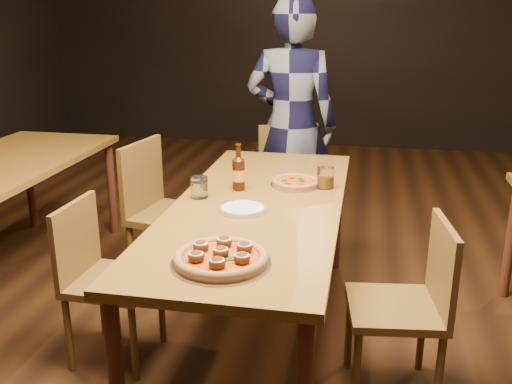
% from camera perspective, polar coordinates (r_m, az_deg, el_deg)
% --- Properties ---
extents(ground, '(9.00, 9.00, 0.00)m').
position_cam_1_polar(ground, '(3.08, 0.18, -14.37)').
color(ground, black).
extents(table_main, '(0.80, 2.00, 0.75)m').
position_cam_1_polar(table_main, '(2.78, 0.20, -2.47)').
color(table_main, brown).
rests_on(table_main, ground).
extents(chair_main_nw, '(0.40, 0.40, 0.82)m').
position_cam_1_polar(chair_main_nw, '(2.83, -14.05, -8.53)').
color(chair_main_nw, brown).
rests_on(chair_main_nw, ground).
extents(chair_main_sw, '(0.51, 0.51, 0.94)m').
position_cam_1_polar(chair_main_sw, '(3.46, -8.31, -2.20)').
color(chair_main_sw, brown).
rests_on(chair_main_sw, ground).
extents(chair_main_e, '(0.44, 0.44, 0.85)m').
position_cam_1_polar(chair_main_e, '(2.57, 13.71, -11.06)').
color(chair_main_e, brown).
rests_on(chair_main_e, ground).
extents(chair_end, '(0.56, 0.56, 0.91)m').
position_cam_1_polar(chair_end, '(3.93, 3.89, 0.26)').
color(chair_end, brown).
rests_on(chair_end, ground).
extents(pizza_meatball, '(0.37, 0.37, 0.07)m').
position_cam_1_polar(pizza_meatball, '(2.11, -3.53, -6.54)').
color(pizza_meatball, '#B7B7BF').
rests_on(pizza_meatball, table_main).
extents(pizza_margherita, '(0.27, 0.27, 0.04)m').
position_cam_1_polar(pizza_margherita, '(3.03, 4.00, 0.98)').
color(pizza_margherita, '#B7B7BF').
rests_on(pizza_margherita, table_main).
extents(plate_stack, '(0.22, 0.22, 0.02)m').
position_cam_1_polar(plate_stack, '(2.64, -1.34, -1.72)').
color(plate_stack, white).
rests_on(plate_stack, table_main).
extents(beer_bottle, '(0.07, 0.07, 0.24)m').
position_cam_1_polar(beer_bottle, '(2.93, -1.75, 1.82)').
color(beer_bottle, black).
rests_on(beer_bottle, table_main).
extents(water_glass, '(0.08, 0.08, 0.10)m').
position_cam_1_polar(water_glass, '(2.83, -5.68, 0.47)').
color(water_glass, white).
rests_on(water_glass, table_main).
extents(amber_glass, '(0.09, 0.09, 0.11)m').
position_cam_1_polar(amber_glass, '(2.99, 6.96, 1.44)').
color(amber_glass, '#945610').
rests_on(amber_glass, table_main).
extents(diner, '(0.65, 0.43, 1.74)m').
position_cam_1_polar(diner, '(3.98, 3.54, 6.63)').
color(diner, black).
rests_on(diner, ground).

